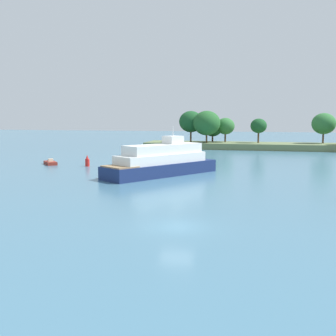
# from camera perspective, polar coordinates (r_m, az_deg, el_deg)

# --- Properties ---
(ground_plane) EXTENTS (400.00, 400.00, 0.00)m
(ground_plane) POSITION_cam_1_polar(r_m,az_deg,el_deg) (30.97, 1.19, -8.15)
(ground_plane) COLOR teal
(treeline_island) EXTENTS (79.16, 11.32, 9.66)m
(treeline_island) POSITION_cam_1_polar(r_m,az_deg,el_deg) (106.73, 14.85, 4.25)
(treeline_island) COLOR #66754C
(treeline_island) RESTS_ON ground
(small_motorboat) EXTENTS (3.62, 3.78, 1.04)m
(small_motorboat) POSITION_cam_1_polar(r_m,az_deg,el_deg) (73.36, -16.01, 0.70)
(small_motorboat) COLOR maroon
(small_motorboat) RESTS_ON ground
(white_riverboat) EXTENTS (13.74, 17.49, 6.83)m
(white_riverboat) POSITION_cam_1_polar(r_m,az_deg,el_deg) (57.50, -0.88, 0.87)
(white_riverboat) COLOR navy
(white_riverboat) RESTS_ON ground
(channel_buoy_red) EXTENTS (0.70, 0.70, 1.90)m
(channel_buoy_red) POSITION_cam_1_polar(r_m,az_deg,el_deg) (69.27, -11.12, 0.90)
(channel_buoy_red) COLOR red
(channel_buoy_red) RESTS_ON ground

